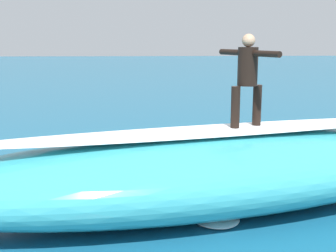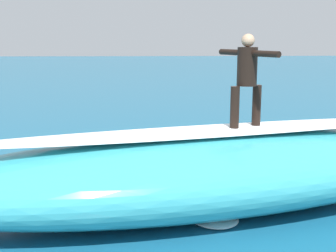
{
  "view_description": "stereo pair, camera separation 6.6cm",
  "coord_description": "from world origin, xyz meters",
  "px_view_note": "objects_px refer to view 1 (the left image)",
  "views": [
    {
      "loc": [
        1.29,
        9.76,
        2.94
      ],
      "look_at": [
        0.81,
        0.71,
        1.14
      ],
      "focal_mm": 48.42,
      "sensor_mm": 36.0,
      "label": 1
    },
    {
      "loc": [
        1.22,
        9.77,
        2.94
      ],
      "look_at": [
        0.81,
        0.71,
        1.14
      ],
      "focal_mm": 48.42,
      "sensor_mm": 36.0,
      "label": 2
    }
  ],
  "objects_px": {
    "surfboard_riding": "(246,129)",
    "surfer_riding": "(247,73)",
    "surfboard_paddling": "(113,159)",
    "surfer_paddling": "(107,152)"
  },
  "relations": [
    {
      "from": "surfboard_riding",
      "to": "surfer_riding",
      "type": "relative_size",
      "value": 1.2
    },
    {
      "from": "surfboard_riding",
      "to": "surfboard_paddling",
      "type": "xyz_separation_m",
      "value": [
        2.51,
        -3.07,
        -1.33
      ]
    },
    {
      "from": "surfboard_paddling",
      "to": "surfer_paddling",
      "type": "xyz_separation_m",
      "value": [
        0.12,
        0.0,
        0.17
      ]
    },
    {
      "from": "surfer_riding",
      "to": "surfboard_paddling",
      "type": "xyz_separation_m",
      "value": [
        2.51,
        -3.07,
        -2.28
      ]
    },
    {
      "from": "surfer_riding",
      "to": "surfboard_paddling",
      "type": "bearing_deg",
      "value": -77.79
    },
    {
      "from": "surfer_riding",
      "to": "surfer_paddling",
      "type": "xyz_separation_m",
      "value": [
        2.63,
        -3.06,
        -2.11
      ]
    },
    {
      "from": "surfboard_riding",
      "to": "surfer_paddling",
      "type": "bearing_deg",
      "value": -76.39
    },
    {
      "from": "surfboard_riding",
      "to": "surfer_paddling",
      "type": "xyz_separation_m",
      "value": [
        2.63,
        -3.06,
        -1.16
      ]
    },
    {
      "from": "surfboard_riding",
      "to": "surfboard_paddling",
      "type": "distance_m",
      "value": 4.18
    },
    {
      "from": "surfboard_paddling",
      "to": "surfboard_riding",
      "type": "bearing_deg",
      "value": -52.68
    }
  ]
}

